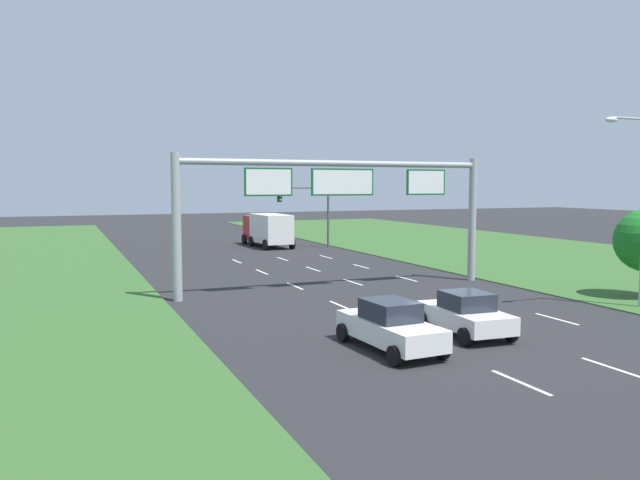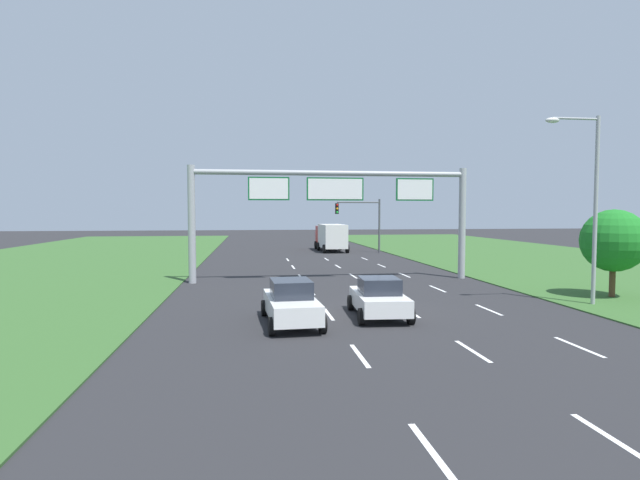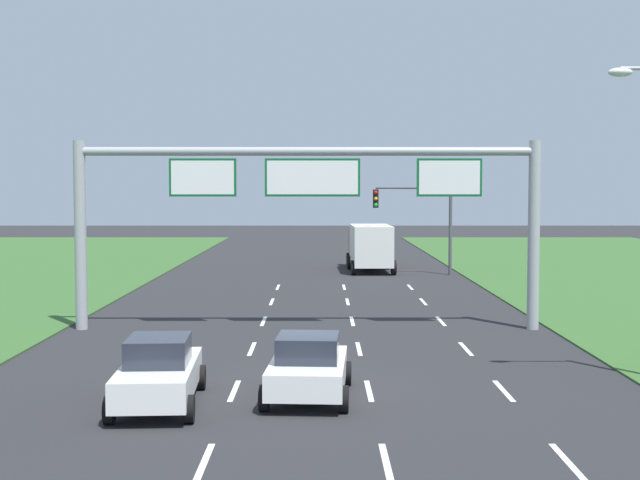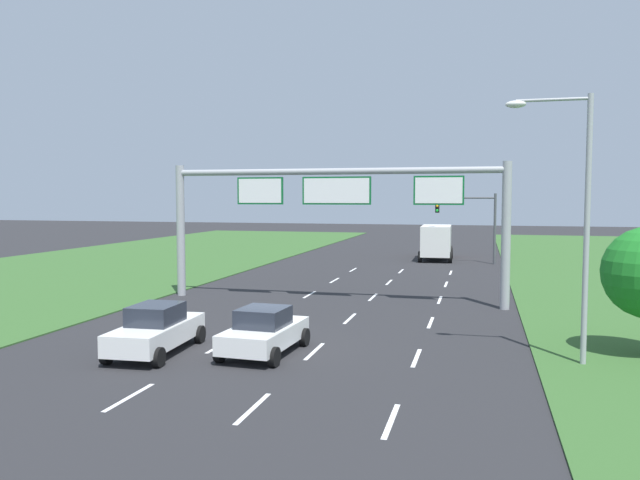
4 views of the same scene
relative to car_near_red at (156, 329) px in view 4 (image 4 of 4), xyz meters
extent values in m
plane|color=#262628|center=(3.42, 1.55, -0.81)|extent=(200.00, 200.00, 0.00)
cube|color=white|center=(1.67, -4.45, -0.81)|extent=(0.14, 2.40, 0.01)
cube|color=white|center=(1.67, 1.55, -0.81)|extent=(0.14, 2.40, 0.01)
cube|color=white|center=(1.67, 7.55, -0.81)|extent=(0.14, 2.40, 0.01)
cube|color=white|center=(1.67, 13.55, -0.81)|extent=(0.14, 2.40, 0.01)
cube|color=white|center=(1.67, 19.55, -0.81)|extent=(0.14, 2.40, 0.01)
cube|color=white|center=(1.67, 25.55, -0.81)|extent=(0.14, 2.40, 0.01)
cube|color=white|center=(5.17, -4.45, -0.81)|extent=(0.14, 2.40, 0.01)
cube|color=white|center=(5.17, 1.55, -0.81)|extent=(0.14, 2.40, 0.01)
cube|color=white|center=(5.17, 7.55, -0.81)|extent=(0.14, 2.40, 0.01)
cube|color=white|center=(5.17, 13.55, -0.81)|extent=(0.14, 2.40, 0.01)
cube|color=white|center=(5.17, 19.55, -0.81)|extent=(0.14, 2.40, 0.01)
cube|color=white|center=(5.17, 25.55, -0.81)|extent=(0.14, 2.40, 0.01)
cube|color=white|center=(8.67, -4.45, -0.81)|extent=(0.14, 2.40, 0.01)
cube|color=white|center=(8.67, 1.55, -0.81)|extent=(0.14, 2.40, 0.01)
cube|color=white|center=(8.67, 7.55, -0.81)|extent=(0.14, 2.40, 0.01)
cube|color=white|center=(8.67, 13.55, -0.81)|extent=(0.14, 2.40, 0.01)
cube|color=white|center=(8.67, 19.55, -0.81)|extent=(0.14, 2.40, 0.01)
cube|color=white|center=(8.67, 25.55, -0.81)|extent=(0.14, 2.40, 0.01)
cube|color=white|center=(0.00, 0.00, -0.14)|extent=(1.97, 4.53, 0.70)
cube|color=#232833|center=(0.00, 0.00, 0.54)|extent=(1.54, 1.92, 0.65)
cylinder|color=black|center=(-0.97, 1.62, -0.49)|extent=(0.25, 0.65, 0.64)
cylinder|color=black|center=(0.79, 1.72, -0.49)|extent=(0.25, 0.65, 0.64)
cylinder|color=black|center=(-0.79, -1.72, -0.49)|extent=(0.25, 0.65, 0.64)
cylinder|color=black|center=(0.97, -1.62, -0.49)|extent=(0.25, 0.65, 0.64)
cube|color=white|center=(3.61, 0.83, -0.17)|extent=(2.06, 4.11, 0.64)
cube|color=#232833|center=(3.60, 0.75, 0.47)|extent=(1.60, 1.76, 0.63)
cylinder|color=black|center=(2.75, 2.34, -0.49)|extent=(0.26, 0.65, 0.64)
cylinder|color=black|center=(4.63, 2.23, -0.49)|extent=(0.26, 0.65, 0.64)
cylinder|color=black|center=(2.59, -0.57, -0.49)|extent=(0.26, 0.65, 0.64)
cylinder|color=black|center=(4.46, -0.68, -0.49)|extent=(0.26, 0.65, 0.64)
cube|color=#B21E19|center=(6.97, 37.65, 0.74)|extent=(2.26, 2.16, 2.20)
cube|color=silver|center=(7.07, 33.95, 0.87)|extent=(2.50, 5.06, 2.47)
cylinder|color=black|center=(5.82, 38.12, -0.36)|extent=(0.31, 0.91, 0.90)
cylinder|color=black|center=(8.08, 38.18, -0.36)|extent=(0.31, 0.91, 0.90)
cylinder|color=black|center=(5.81, 35.82, -0.36)|extent=(0.31, 0.91, 0.90)
cylinder|color=black|center=(8.23, 35.88, -0.36)|extent=(0.31, 0.91, 0.90)
cylinder|color=black|center=(5.92, 32.02, -0.36)|extent=(0.31, 0.91, 0.90)
cylinder|color=black|center=(8.34, 32.09, -0.36)|extent=(0.31, 0.91, 0.90)
cylinder|color=#9EA0A5|center=(-4.98, 11.61, 2.69)|extent=(0.44, 0.44, 7.00)
cylinder|color=#9EA0A5|center=(11.82, 11.61, 2.69)|extent=(0.44, 0.44, 7.00)
cylinder|color=#9EA0A5|center=(3.42, 11.61, 5.79)|extent=(16.80, 0.32, 0.32)
cube|color=#0C5B28|center=(-0.43, 11.61, 4.83)|extent=(2.48, 0.12, 1.40)
cube|color=white|center=(-0.43, 11.54, 4.83)|extent=(2.32, 0.01, 1.24)
cube|color=#0C5B28|center=(3.62, 11.61, 4.83)|extent=(3.51, 0.12, 1.40)
cube|color=white|center=(3.62, 11.54, 4.83)|extent=(3.35, 0.01, 1.24)
cube|color=#0C5B28|center=(8.67, 11.61, 4.83)|extent=(2.40, 0.12, 1.40)
cube|color=white|center=(8.67, 11.54, 4.83)|extent=(2.24, 0.01, 1.24)
cylinder|color=#47494F|center=(11.75, 32.15, 1.99)|extent=(0.20, 0.20, 5.60)
cylinder|color=#47494F|center=(9.50, 32.15, 4.44)|extent=(4.50, 0.14, 0.14)
cube|color=black|center=(7.25, 32.15, 3.79)|extent=(0.32, 0.36, 1.10)
sphere|color=red|center=(7.25, 31.95, 4.16)|extent=(0.22, 0.22, 0.22)
sphere|color=orange|center=(7.25, 31.95, 3.79)|extent=(0.22, 0.22, 0.22)
sphere|color=green|center=(7.25, 31.95, 3.42)|extent=(0.22, 0.22, 0.22)
cylinder|color=#9EA0A5|center=(13.87, 1.93, 3.44)|extent=(0.18, 0.18, 8.50)
cylinder|color=#9EA0A5|center=(12.77, 1.93, 7.54)|extent=(2.20, 0.10, 0.10)
ellipsoid|color=silver|center=(11.67, 1.93, 7.44)|extent=(0.64, 0.32, 0.24)
camera|label=1|loc=(-10.06, -17.92, 4.69)|focal=35.00mm
camera|label=2|loc=(-1.43, -18.61, 3.40)|focal=28.00mm
camera|label=3|loc=(3.90, -21.28, 4.47)|focal=50.00mm
camera|label=4|loc=(10.66, -18.92, 4.52)|focal=35.00mm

